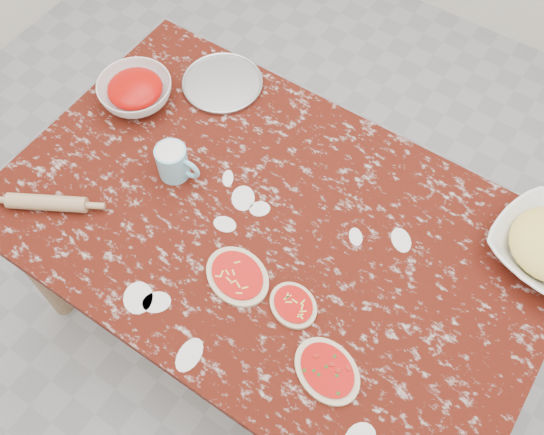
{
  "coord_description": "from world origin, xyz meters",
  "views": [
    {
      "loc": [
        0.48,
        -0.72,
        2.27
      ],
      "look_at": [
        0.0,
        0.0,
        0.8
      ],
      "focal_mm": 39.91,
      "sensor_mm": 36.0,
      "label": 1
    }
  ],
  "objects_px": {
    "worktable": "(272,240)",
    "sauce_bowl": "(136,92)",
    "pizza_tray": "(222,84)",
    "flour_mug": "(174,162)",
    "rolling_pin": "(47,203)"
  },
  "relations": [
    {
      "from": "worktable",
      "to": "pizza_tray",
      "type": "relative_size",
      "value": 6.06
    },
    {
      "from": "worktable",
      "to": "sauce_bowl",
      "type": "bearing_deg",
      "value": 166.48
    },
    {
      "from": "pizza_tray",
      "to": "rolling_pin",
      "type": "distance_m",
      "value": 0.69
    },
    {
      "from": "sauce_bowl",
      "to": "rolling_pin",
      "type": "xyz_separation_m",
      "value": [
        0.05,
        -0.46,
        -0.01
      ]
    },
    {
      "from": "worktable",
      "to": "sauce_bowl",
      "type": "relative_size",
      "value": 6.66
    },
    {
      "from": "pizza_tray",
      "to": "flour_mug",
      "type": "bearing_deg",
      "value": -75.56
    },
    {
      "from": "pizza_tray",
      "to": "sauce_bowl",
      "type": "bearing_deg",
      "value": -132.88
    },
    {
      "from": "worktable",
      "to": "flour_mug",
      "type": "xyz_separation_m",
      "value": [
        -0.35,
        -0.01,
        0.14
      ]
    },
    {
      "from": "rolling_pin",
      "to": "sauce_bowl",
      "type": "bearing_deg",
      "value": 96.43
    },
    {
      "from": "worktable",
      "to": "pizza_tray",
      "type": "xyz_separation_m",
      "value": [
        -0.44,
        0.36,
        0.09
      ]
    },
    {
      "from": "pizza_tray",
      "to": "flour_mug",
      "type": "distance_m",
      "value": 0.38
    },
    {
      "from": "rolling_pin",
      "to": "worktable",
      "type": "bearing_deg",
      "value": 28.15
    },
    {
      "from": "pizza_tray",
      "to": "flour_mug",
      "type": "height_order",
      "value": "flour_mug"
    },
    {
      "from": "pizza_tray",
      "to": "sauce_bowl",
      "type": "xyz_separation_m",
      "value": [
        -0.19,
        -0.21,
        0.03
      ]
    },
    {
      "from": "sauce_bowl",
      "to": "rolling_pin",
      "type": "distance_m",
      "value": 0.47
    }
  ]
}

